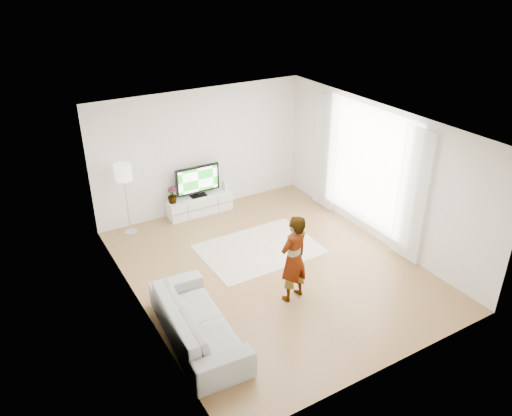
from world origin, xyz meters
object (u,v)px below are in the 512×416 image
sofa (198,321)px  rug (259,249)px  television (198,180)px  floor_lamp (123,175)px  player (294,259)px  media_console (200,205)px

sofa → rug: bearing=-46.7°
television → floor_lamp: 1.74m
player → floor_lamp: (-1.70, 3.65, 0.52)m
media_console → sofa: 4.23m
rug → player: (-0.32, -1.65, 0.80)m
player → sofa: bearing=-8.7°
player → sofa: 1.89m
media_console → television: (-0.00, 0.03, 0.60)m
player → sofa: player is taller
television → sofa: television is taller
player → sofa: size_ratio=0.69×
floor_lamp → player: bearing=-65.0°
media_console → television: 0.60m
player → sofa: (-1.83, -0.12, -0.47)m
television → sofa: (-1.79, -3.86, -0.48)m
player → floor_lamp: player is taller
rug → sofa: size_ratio=1.02×
floor_lamp → media_console: bearing=2.2°
television → media_console: bearing=-90.0°
media_console → player: 3.76m
sofa → player: bearing=-82.4°
rug → floor_lamp: size_ratio=1.49×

